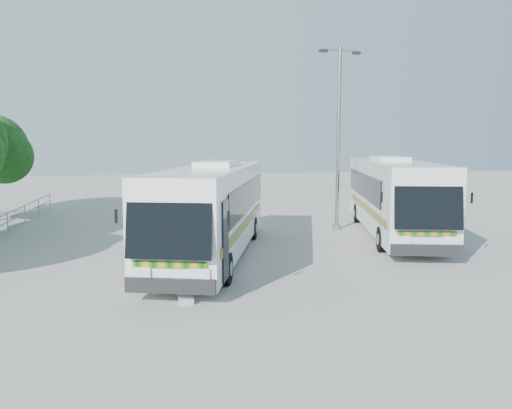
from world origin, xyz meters
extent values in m
plane|color=#999994|center=(0.00, 0.00, 0.00)|extent=(100.00, 100.00, 0.00)
cube|color=#B2B2AD|center=(-2.30, 2.00, 0.07)|extent=(0.40, 16.00, 0.15)
cylinder|color=gray|center=(-10.00, 14.00, 0.50)|extent=(0.06, 0.06, 1.00)
sphere|color=#16370F|center=(-11.94, 12.80, 3.46)|extent=(3.28, 3.28, 3.28)
cube|color=white|center=(-1.00, -0.28, 1.84)|extent=(5.73, 11.96, 2.99)
cube|color=black|center=(-2.70, -5.94, 2.20)|extent=(2.29, 1.08, 1.90)
cube|color=black|center=(-2.02, 0.64, 2.20)|extent=(2.75, 9.02, 1.08)
cube|color=black|center=(0.36, -0.08, 2.20)|extent=(2.75, 9.02, 1.08)
cube|color=#0B500B|center=(-2.28, -0.20, 1.27)|extent=(2.96, 9.76, 0.27)
cylinder|color=black|center=(-3.16, -3.62, 0.49)|extent=(0.56, 1.02, 0.98)
cylinder|color=black|center=(-1.04, -4.26, 0.49)|extent=(0.56, 1.02, 0.98)
cylinder|color=black|center=(-1.10, 3.23, 0.49)|extent=(0.56, 1.02, 0.98)
cylinder|color=black|center=(1.02, 2.59, 0.49)|extent=(0.56, 1.02, 0.98)
cube|color=silver|center=(7.57, 2.60, 1.87)|extent=(5.44, 12.21, 3.04)
cube|color=black|center=(6.05, -3.22, 2.24)|extent=(2.33, 1.02, 1.94)
cube|color=black|center=(6.50, 3.50, 2.24)|extent=(2.47, 9.28, 1.10)
cube|color=black|center=(8.95, 2.86, 2.24)|extent=(2.47, 9.28, 1.10)
cube|color=#0D5F15|center=(6.26, 2.63, 1.30)|extent=(2.65, 10.04, 0.28)
cylinder|color=black|center=(5.50, -0.88, 0.50)|extent=(0.54, 1.04, 1.00)
cylinder|color=black|center=(7.68, -1.45, 0.50)|extent=(0.54, 1.04, 1.00)
cylinder|color=black|center=(7.34, 6.16, 0.50)|extent=(0.54, 1.04, 1.00)
cylinder|color=black|center=(9.52, 5.59, 0.50)|extent=(0.54, 1.04, 1.00)
cylinder|color=gray|center=(5.55, 4.39, 4.38)|extent=(0.20, 0.20, 8.77)
cylinder|color=gray|center=(5.55, 4.39, 8.55)|extent=(1.75, 0.35, 0.09)
cube|color=black|center=(4.68, 4.26, 8.50)|extent=(0.41, 0.25, 0.13)
cube|color=black|center=(6.41, 4.53, 8.50)|extent=(0.41, 0.25, 0.13)
camera|label=1|loc=(-2.83, -18.71, 4.21)|focal=35.00mm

